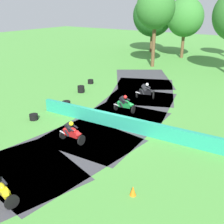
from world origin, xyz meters
name	(u,v)px	position (x,y,z in m)	size (l,w,h in m)	color
ground_plane	(110,126)	(0.00, 0.00, 0.00)	(120.00, 120.00, 0.00)	#4C933D
track_asphalt	(91,121)	(-1.54, -0.08, 0.00)	(11.72, 34.46, 0.01)	#3D3D42
safety_barrier	(192,139)	(5.36, 0.29, 0.45)	(0.30, 21.77, 0.90)	#239375
motorcycle_lead_yellow	(2,188)	(0.57, -8.55, 0.65)	(1.70, 1.01, 1.43)	black
motorcycle_chase_red	(72,132)	(-0.54, -3.10, 0.66)	(1.68, 0.72, 1.43)	black
motorcycle_trailing_green	(125,104)	(-0.51, 2.65, 0.65)	(1.68, 0.87, 1.43)	black
motorcycle_fourth_black	(146,91)	(-0.67, 6.30, 0.66)	(1.70, 1.13, 1.42)	black
tire_stack_mid_b	(34,117)	(-5.01, -2.09, 0.20)	(0.59, 0.59, 0.40)	black
tire_stack_far	(66,104)	(-5.00, 1.20, 0.20)	(0.62, 0.62, 0.40)	black
tire_stack_extra_a	(81,89)	(-6.35, 4.57, 0.30)	(0.62, 0.62, 0.60)	black
tire_stack_extra_b	(91,82)	(-7.46, 7.36, 0.20)	(0.56, 0.56, 0.40)	black
traffic_cone	(133,191)	(4.74, -5.24, 0.22)	(0.28, 0.28, 0.44)	orange
tree_far_left	(153,15)	(-11.12, 28.13, 5.70)	(6.24, 6.24, 8.99)	brown
tree_far_right	(185,17)	(-5.04, 25.98, 5.66)	(5.14, 5.14, 8.38)	brown
tree_mid_rise	(156,8)	(-5.89, 18.08, 6.93)	(4.62, 4.62, 9.40)	brown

